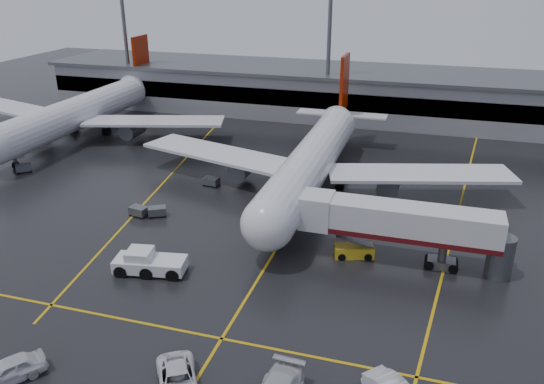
% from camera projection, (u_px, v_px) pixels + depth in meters
% --- Properties ---
extents(ground, '(220.00, 220.00, 0.00)m').
position_uv_depth(ground, '(294.00, 220.00, 61.33)').
color(ground, black).
rests_on(ground, ground).
extents(apron_line_centre, '(0.25, 90.00, 0.02)m').
position_uv_depth(apron_line_centre, '(294.00, 220.00, 61.33)').
color(apron_line_centre, gold).
rests_on(apron_line_centre, ground).
extents(apron_line_stop, '(60.00, 0.25, 0.02)m').
position_uv_depth(apron_line_stop, '(222.00, 339.00, 41.92)').
color(apron_line_stop, gold).
rests_on(apron_line_stop, ground).
extents(apron_line_left, '(9.99, 69.35, 0.02)m').
position_uv_depth(apron_line_left, '(173.00, 172.00, 75.50)').
color(apron_line_left, gold).
rests_on(apron_line_left, ground).
extents(apron_line_right, '(7.57, 69.64, 0.02)m').
position_uv_depth(apron_line_right, '(460.00, 204.00, 65.34)').
color(apron_line_right, gold).
rests_on(apron_line_right, ground).
extents(terminal, '(122.00, 19.00, 8.60)m').
position_uv_depth(terminal, '(359.00, 93.00, 101.95)').
color(terminal, gray).
rests_on(terminal, ground).
extents(light_mast_left, '(3.00, 1.20, 25.45)m').
position_uv_depth(light_mast_left, '(125.00, 32.00, 104.82)').
color(light_mast_left, '#595B60').
rests_on(light_mast_left, ground).
extents(light_mast_mid, '(3.00, 1.20, 25.45)m').
position_uv_depth(light_mast_mid, '(329.00, 40.00, 94.12)').
color(light_mast_mid, '#595B60').
rests_on(light_mast_mid, ground).
extents(main_airliner, '(48.80, 45.60, 14.10)m').
position_uv_depth(main_airliner, '(314.00, 158.00, 68.26)').
color(main_airliner, silver).
rests_on(main_airliner, ground).
extents(second_airliner, '(48.80, 45.60, 14.10)m').
position_uv_depth(second_airliner, '(83.00, 111.00, 90.08)').
color(second_airliner, silver).
rests_on(second_airliner, ground).
extents(jet_bridge, '(19.90, 3.40, 6.05)m').
position_uv_depth(jet_bridge, '(400.00, 225.00, 51.34)').
color(jet_bridge, silver).
rests_on(jet_bridge, ground).
extents(pushback_tractor, '(6.98, 3.86, 2.37)m').
position_uv_depth(pushback_tractor, '(148.00, 263.00, 50.67)').
color(pushback_tractor, silver).
rests_on(pushback_tractor, ground).
extents(belt_loader, '(4.14, 2.71, 2.43)m').
position_uv_depth(belt_loader, '(354.00, 251.00, 53.53)').
color(belt_loader, gold).
rests_on(belt_loader, ground).
extents(service_van_a, '(5.17, 6.19, 1.57)m').
position_uv_depth(service_van_a, '(178.00, 381.00, 36.56)').
color(service_van_a, white).
rests_on(service_van_a, ground).
extents(service_van_d, '(4.52, 5.24, 1.70)m').
position_uv_depth(service_van_d, '(8.00, 371.00, 37.39)').
color(service_van_d, silver).
rests_on(service_van_d, ground).
extents(baggage_cart_a, '(2.38, 2.08, 1.12)m').
position_uv_depth(baggage_cart_a, '(157.00, 211.00, 62.08)').
color(baggage_cart_a, '#595B60').
rests_on(baggage_cart_a, ground).
extents(baggage_cart_b, '(2.19, 1.63, 1.12)m').
position_uv_depth(baggage_cart_b, '(139.00, 211.00, 62.16)').
color(baggage_cart_b, '#595B60').
rests_on(baggage_cart_b, ground).
extents(baggage_cart_c, '(2.15, 1.54, 1.12)m').
position_uv_depth(baggage_cart_c, '(211.00, 181.00, 70.64)').
color(baggage_cart_c, '#595B60').
rests_on(baggage_cart_c, ground).
extents(baggage_cart_d, '(2.35, 1.97, 1.12)m').
position_uv_depth(baggage_cart_d, '(16.00, 147.00, 83.65)').
color(baggage_cart_d, '#595B60').
rests_on(baggage_cart_d, ground).
extents(baggage_cart_e, '(2.34, 2.33, 1.12)m').
position_uv_depth(baggage_cart_e, '(23.00, 168.00, 75.24)').
color(baggage_cart_e, '#595B60').
rests_on(baggage_cart_e, ground).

